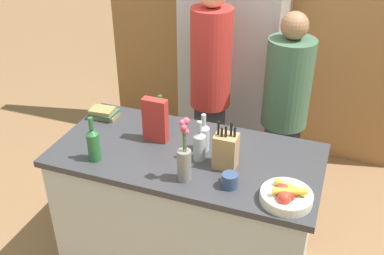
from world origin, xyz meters
The scene contains 15 objects.
kitchen_island centered at (0.00, 0.00, 0.46)m, with size 1.62×0.79×0.91m.
back_wall_wood centered at (0.00, 1.74, 1.30)m, with size 2.82×0.12×2.60m.
refrigerator centered at (-0.09, 1.38, 0.96)m, with size 0.80×0.62×1.91m.
fruit_bowl centered at (0.64, -0.25, 0.95)m, with size 0.27×0.27×0.10m.
knife_block centered at (0.26, -0.05, 1.02)m, with size 0.13×0.11×0.29m.
flower_vase centered at (0.08, -0.25, 1.05)m, with size 0.08×0.08×0.39m.
cereal_box centered at (-0.23, 0.07, 1.05)m, with size 0.16×0.06×0.29m.
coffee_mug centered at (0.33, -0.23, 0.95)m, with size 0.09×0.11×0.08m.
book_stack centered at (-0.68, 0.21, 0.94)m, with size 0.18×0.15×0.07m.
bottle_oil centered at (0.09, 0.07, 1.01)m, with size 0.07×0.07×0.24m.
bottle_vinegar centered at (-0.48, -0.25, 1.02)m, with size 0.07×0.07×0.28m.
bottle_wine centered at (0.10, -0.04, 1.01)m, with size 0.07×0.07×0.25m.
bottle_water centered at (-0.28, 0.27, 0.99)m, with size 0.08×0.08×0.21m.
person_at_sink centered at (-0.09, 0.74, 1.03)m, with size 0.29×0.29×1.80m.
person_in_blue centered at (0.45, 0.81, 0.90)m, with size 0.33×0.33×1.60m.
Camera 1 is at (0.81, -2.10, 2.42)m, focal length 42.00 mm.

